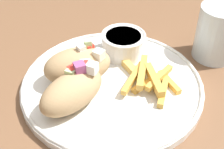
{
  "coord_description": "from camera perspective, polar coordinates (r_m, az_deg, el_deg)",
  "views": [
    {
      "loc": [
        -0.02,
        -0.4,
        1.11
      ],
      "look_at": [
        -0.04,
        -0.0,
        0.77
      ],
      "focal_mm": 50.0,
      "sensor_mm": 36.0,
      "label": 1
    }
  ],
  "objects": [
    {
      "name": "pita_sandwich_near",
      "position": [
        0.48,
        -7.27,
        -2.95
      ],
      "size": [
        0.12,
        0.13,
        0.07
      ],
      "rotation": [
        0.0,
        0.0,
        0.87
      ],
      "color": "tan",
      "rests_on": "plate"
    },
    {
      "name": "water_glass",
      "position": [
        0.63,
        18.72,
        6.85
      ],
      "size": [
        0.08,
        0.08,
        0.11
      ],
      "color": "silver",
      "rests_on": "table"
    },
    {
      "name": "table",
      "position": [
        0.6,
        3.43,
        -8.29
      ],
      "size": [
        1.18,
        1.18,
        0.74
      ],
      "color": "brown",
      "rests_on": "ground_plane"
    },
    {
      "name": "pita_sandwich_far",
      "position": [
        0.53,
        -6.28,
        1.66
      ],
      "size": [
        0.13,
        0.11,
        0.07
      ],
      "rotation": [
        0.0,
        0.0,
        0.36
      ],
      "color": "tan",
      "rests_on": "plate"
    },
    {
      "name": "sauce_ramekin",
      "position": [
        0.59,
        2.07,
        5.82
      ],
      "size": [
        0.08,
        0.08,
        0.04
      ],
      "color": "white",
      "rests_on": "plate"
    },
    {
      "name": "plate",
      "position": [
        0.54,
        -0.0,
        -1.99
      ],
      "size": [
        0.31,
        0.31,
        0.02
      ],
      "color": "white",
      "rests_on": "table"
    },
    {
      "name": "fries_pile",
      "position": [
        0.53,
        6.77,
        -0.62
      ],
      "size": [
        0.1,
        0.11,
        0.02
      ],
      "color": "gold",
      "rests_on": "plate"
    }
  ]
}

